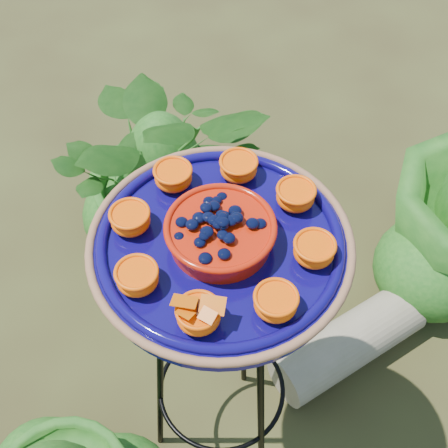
# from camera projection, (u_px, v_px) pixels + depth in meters

# --- Properties ---
(ground_plane) EXTENTS (20.00, 20.00, 0.00)m
(ground_plane) POSITION_uv_depth(u_px,v_px,m) (261.00, 422.00, 1.99)
(ground_plane) COLOR #302815
(ground_plane) RESTS_ON ground
(tripod_stand) EXTENTS (0.42, 0.42, 0.96)m
(tripod_stand) POSITION_uv_depth(u_px,v_px,m) (221.00, 346.00, 1.51)
(tripod_stand) COLOR black
(tripod_stand) RESTS_ON ground
(feeder_dish) EXTENTS (0.59, 0.59, 0.12)m
(feeder_dish) POSITION_uv_depth(u_px,v_px,m) (220.00, 243.00, 1.18)
(feeder_dish) COLOR #0C0751
(feeder_dish) RESTS_ON tripod_stand
(driftwood_log) EXTENTS (0.52, 0.48, 0.18)m
(driftwood_log) POSITION_uv_depth(u_px,v_px,m) (348.00, 343.00, 2.07)
(driftwood_log) COLOR gray
(driftwood_log) RESTS_ON ground
(shrub_back_left) EXTENTS (0.86, 0.80, 0.77)m
(shrub_back_left) POSITION_uv_depth(u_px,v_px,m) (163.00, 162.00, 2.17)
(shrub_back_left) COLOR #184E14
(shrub_back_left) RESTS_ON ground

